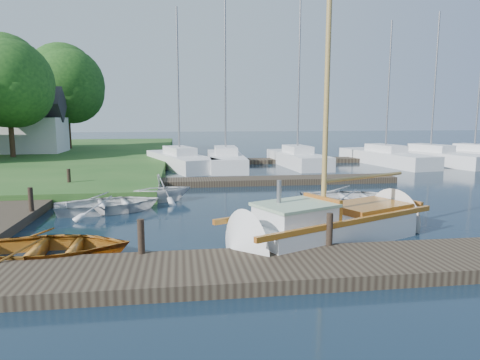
{
  "coord_description": "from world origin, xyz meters",
  "views": [
    {
      "loc": [
        -2.08,
        -14.72,
        3.44
      ],
      "look_at": [
        0.0,
        0.0,
        1.2
      ],
      "focal_mm": 32.0,
      "sensor_mm": 36.0,
      "label": 1
    }
  ],
  "objects": [
    {
      "name": "ground",
      "position": [
        0.0,
        0.0,
        0.0
      ],
      "size": [
        160.0,
        160.0,
        0.0
      ],
      "primitive_type": "plane",
      "color": "black",
      "rests_on": "ground"
    },
    {
      "name": "near_dock",
      "position": [
        0.0,
        -6.0,
        0.15
      ],
      "size": [
        18.0,
        2.2,
        0.3
      ],
      "primitive_type": "cube",
      "color": "black",
      "rests_on": "ground"
    },
    {
      "name": "left_dock",
      "position": [
        -8.0,
        2.0,
        0.15
      ],
      "size": [
        2.2,
        18.0,
        0.3
      ],
      "primitive_type": "cube",
      "color": "black",
      "rests_on": "ground"
    },
    {
      "name": "far_dock",
      "position": [
        2.0,
        6.5,
        0.15
      ],
      "size": [
        14.0,
        1.6,
        0.3
      ],
      "primitive_type": "cube",
      "color": "black",
      "rests_on": "ground"
    },
    {
      "name": "pontoon",
      "position": [
        10.0,
        16.0,
        0.15
      ],
      "size": [
        30.0,
        1.6,
        0.3
      ],
      "primitive_type": "cube",
      "color": "black",
      "rests_on": "ground"
    },
    {
      "name": "mooring_post_1",
      "position": [
        -3.0,
        -5.0,
        0.7
      ],
      "size": [
        0.16,
        0.16,
        0.8
      ],
      "primitive_type": "cylinder",
      "color": "black",
      "rests_on": "near_dock"
    },
    {
      "name": "mooring_post_2",
      "position": [
        1.5,
        -5.0,
        0.7
      ],
      "size": [
        0.16,
        0.16,
        0.8
      ],
      "primitive_type": "cylinder",
      "color": "black",
      "rests_on": "near_dock"
    },
    {
      "name": "mooring_post_4",
      "position": [
        -7.0,
        0.0,
        0.7
      ],
      "size": [
        0.16,
        0.16,
        0.8
      ],
      "primitive_type": "cylinder",
      "color": "black",
      "rests_on": "left_dock"
    },
    {
      "name": "mooring_post_5",
      "position": [
        -7.0,
        5.0,
        0.7
      ],
      "size": [
        0.16,
        0.16,
        0.8
      ],
      "primitive_type": "cylinder",
      "color": "black",
      "rests_on": "left_dock"
    },
    {
      "name": "sailboat",
      "position": [
        2.1,
        -3.6,
        0.34
      ],
      "size": [
        7.32,
        4.74,
        9.83
      ],
      "rotation": [
        0.0,
        0.0,
        0.43
      ],
      "color": "silver",
      "rests_on": "ground"
    },
    {
      "name": "dinghy",
      "position": [
        -5.29,
        -4.29,
        0.4
      ],
      "size": [
        3.92,
        2.81,
        0.81
      ],
      "primitive_type": "imported",
      "rotation": [
        0.0,
        0.0,
        1.57
      ],
      "color": "brown",
      "rests_on": "ground"
    },
    {
      "name": "tender_a",
      "position": [
        -4.67,
        0.93,
        0.38
      ],
      "size": [
        4.26,
        3.52,
        0.76
      ],
      "primitive_type": "imported",
      "rotation": [
        0.0,
        0.0,
        1.84
      ],
      "color": "silver",
      "rests_on": "ground"
    },
    {
      "name": "tender_b",
      "position": [
        -2.8,
        2.52,
        0.61
      ],
      "size": [
        2.81,
        2.6,
        1.23
      ],
      "primitive_type": "imported",
      "rotation": [
        0.0,
        0.0,
        1.87
      ],
      "color": "silver",
      "rests_on": "ground"
    },
    {
      "name": "tender_c",
      "position": [
        4.49,
        0.88,
        0.4
      ],
      "size": [
        4.18,
        3.25,
        0.8
      ],
      "primitive_type": "imported",
      "rotation": [
        0.0,
        0.0,
        1.43
      ],
      "color": "silver",
      "rests_on": "ground"
    },
    {
      "name": "marina_boat_0",
      "position": [
        -2.1,
        13.85,
        0.56
      ],
      "size": [
        4.84,
        8.88,
        10.27
      ],
      "rotation": [
        0.0,
        0.0,
        1.9
      ],
      "color": "silver",
      "rests_on": "ground"
    },
    {
      "name": "marina_boat_1",
      "position": [
        0.95,
        13.6,
        0.57
      ],
      "size": [
        2.53,
        8.17,
        10.94
      ],
      "rotation": [
        0.0,
        0.0,
        1.53
      ],
      "color": "silver",
      "rests_on": "ground"
    },
    {
      "name": "marina_boat_2",
      "position": [
        5.96,
        13.84,
        0.58
      ],
      "size": [
        2.76,
        7.74,
        11.5
      ],
      "rotation": [
        0.0,
        0.0,
        1.65
      ],
      "color": "silver",
      "rests_on": "ground"
    },
    {
      "name": "marina_boat_4",
      "position": [
        12.45,
        13.95,
        0.56
      ],
      "size": [
        3.69,
        9.09,
        9.89
      ],
      "rotation": [
        0.0,
        0.0,
        1.74
      ],
      "color": "silver",
      "rests_on": "ground"
    },
    {
      "name": "marina_boat_5",
      "position": [
        15.82,
        13.78,
        0.56
      ],
      "size": [
        4.76,
        8.94,
        10.53
      ],
      "rotation": [
        0.0,
        0.0,
        1.88
      ],
      "color": "silver",
      "rests_on": "ground"
    },
    {
      "name": "marina_boat_6",
      "position": [
        19.2,
        13.69,
        0.57
      ],
      "size": [
        4.97,
        7.52,
        10.33
      ],
      "rotation": [
        0.0,
        0.0,
        1.99
      ],
      "color": "silver",
      "rests_on": "ground"
    },
    {
      "name": "house_c",
      "position": [
        -14.0,
        22.0,
        2.58
      ],
      "size": [
        5.25,
        4.0,
        5.28
      ],
      "color": "silver",
      "rests_on": "shore"
    },
    {
      "name": "tree_3",
      "position": [
        -14.0,
        18.05,
        5.81
      ],
      "size": [
        6.41,
        6.38,
        8.74
      ],
      "color": "#332114",
      "rests_on": "shore"
    },
    {
      "name": "tree_7",
      "position": [
        -12.0,
        26.05,
        6.2
      ],
      "size": [
        6.83,
        6.83,
        9.38
      ],
      "color": "#332114",
      "rests_on": "shore"
    }
  ]
}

